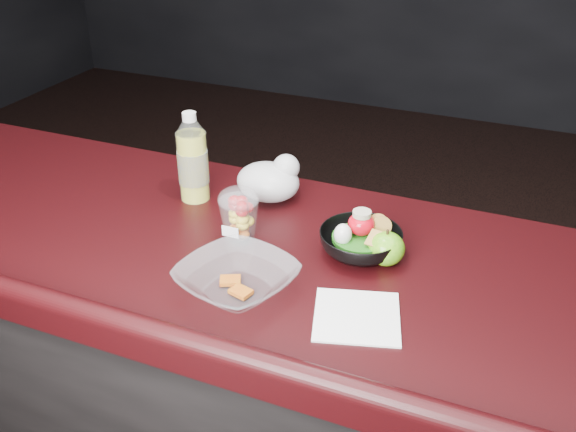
# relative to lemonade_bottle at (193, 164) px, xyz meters

# --- Properties ---
(counter) EXTENTS (4.06, 0.71, 1.02)m
(counter) POSITION_rel_lemonade_bottle_xyz_m (0.30, -0.15, -0.60)
(counter) COLOR black
(counter) RESTS_ON ground
(lemonade_bottle) EXTENTS (0.08, 0.08, 0.23)m
(lemonade_bottle) POSITION_rel_lemonade_bottle_xyz_m (0.00, 0.00, 0.00)
(lemonade_bottle) COLOR gold
(lemonade_bottle) RESTS_ON counter
(fruit_cup) EXTENTS (0.09, 0.09, 0.13)m
(fruit_cup) POSITION_rel_lemonade_bottle_xyz_m (0.19, -0.14, -0.03)
(fruit_cup) COLOR white
(fruit_cup) RESTS_ON counter
(green_apple) EXTENTS (0.08, 0.08, 0.08)m
(green_apple) POSITION_rel_lemonade_bottle_xyz_m (0.52, -0.10, -0.06)
(green_apple) COLOR #328E10
(green_apple) RESTS_ON counter
(plastic_bag) EXTENTS (0.16, 0.13, 0.12)m
(plastic_bag) POSITION_rel_lemonade_bottle_xyz_m (0.18, 0.07, -0.04)
(plastic_bag) COLOR silver
(plastic_bag) RESTS_ON counter
(snack_bowl) EXTENTS (0.24, 0.24, 0.10)m
(snack_bowl) POSITION_rel_lemonade_bottle_xyz_m (0.46, -0.09, -0.06)
(snack_bowl) COLOR black
(snack_bowl) RESTS_ON counter
(takeout_bowl) EXTENTS (0.28, 0.28, 0.05)m
(takeout_bowl) POSITION_rel_lemonade_bottle_xyz_m (0.27, -0.31, -0.07)
(takeout_bowl) COLOR silver
(takeout_bowl) RESTS_ON counter
(paper_napkin) EXTENTS (0.20, 0.20, 0.00)m
(paper_napkin) POSITION_rel_lemonade_bottle_xyz_m (0.52, -0.30, -0.09)
(paper_napkin) COLOR white
(paper_napkin) RESTS_ON counter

